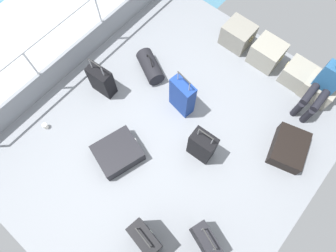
{
  "coord_description": "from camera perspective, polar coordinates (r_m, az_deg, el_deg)",
  "views": [
    {
      "loc": [
        0.99,
        -1.27,
        4.33
      ],
      "look_at": [
        -0.1,
        0.01,
        0.25
      ],
      "focal_mm": 30.84,
      "sensor_mm": 36.0,
      "label": 1
    }
  ],
  "objects": [
    {
      "name": "suitcase_5",
      "position": [
        4.86,
        -12.97,
        8.71
      ],
      "size": [
        0.41,
        0.24,
        0.78
      ],
      "color": "black",
      "rests_on": "ground_plane"
    },
    {
      "name": "suitcase_7",
      "position": [
        4.27,
        6.74,
        -3.91
      ],
      "size": [
        0.38,
        0.25,
        0.81
      ],
      "color": "black",
      "rests_on": "ground_plane"
    },
    {
      "name": "suitcase_0",
      "position": [
        4.79,
        22.75,
        -4.06
      ],
      "size": [
        0.63,
        0.75,
        0.25
      ],
      "color": "black",
      "rests_on": "ground_plane"
    },
    {
      "name": "suitcase_6",
      "position": [
        4.52,
        2.82,
        5.9
      ],
      "size": [
        0.43,
        0.26,
        0.91
      ],
      "color": "navy",
      "rests_on": "ground_plane"
    },
    {
      "name": "cargo_crate_3",
      "position": [
        5.39,
        27.73,
        6.48
      ],
      "size": [
        0.53,
        0.42,
        0.35
      ],
      "color": "#9E9989",
      "rests_on": "ground_plane"
    },
    {
      "name": "passenger_seated",
      "position": [
        5.0,
        28.65,
        7.16
      ],
      "size": [
        0.34,
        0.66,
        1.05
      ],
      "color": "#26598C",
      "rests_on": "ground_plane"
    },
    {
      "name": "paper_cup",
      "position": [
        5.03,
        -23.08,
        0.0
      ],
      "size": [
        0.08,
        0.08,
        0.1
      ],
      "primitive_type": "cylinder",
      "color": "white",
      "rests_on": "ground_plane"
    },
    {
      "name": "suitcase_1",
      "position": [
        4.47,
        -9.88,
        -5.24
      ],
      "size": [
        0.73,
        0.78,
        0.24
      ],
      "color": "black",
      "rests_on": "ground_plane"
    },
    {
      "name": "duffel_bag",
      "position": [
        5.06,
        -3.54,
        11.67
      ],
      "size": [
        0.66,
        0.52,
        0.42
      ],
      "color": "black",
      "rests_on": "ground_plane"
    },
    {
      "name": "railing_port",
      "position": [
        4.92,
        -19.72,
        16.92
      ],
      "size": [
        0.04,
        4.2,
        1.02
      ],
      "color": "silver",
      "rests_on": "ground_plane"
    },
    {
      "name": "suitcase_2",
      "position": [
        4.1,
        7.31,
        -21.38
      ],
      "size": [
        0.47,
        0.32,
        0.71
      ],
      "color": "black",
      "rests_on": "ground_plane"
    },
    {
      "name": "cargo_crate_2",
      "position": [
        5.4,
        24.72,
        8.94
      ],
      "size": [
        0.6,
        0.43,
        0.34
      ],
      "color": "gray",
      "rests_on": "ground_plane"
    },
    {
      "name": "gunwale_port",
      "position": [
        5.33,
        -17.8,
        13.22
      ],
      "size": [
        0.06,
        5.2,
        0.45
      ],
      "primitive_type": "cube",
      "color": "gray",
      "rests_on": "ground_plane"
    },
    {
      "name": "cargo_crate_1",
      "position": [
        5.41,
        18.95,
        13.45
      ],
      "size": [
        0.53,
        0.46,
        0.41
      ],
      "color": "gray",
      "rests_on": "ground_plane"
    },
    {
      "name": "sea_wake",
      "position": [
        6.67,
        -24.72,
        16.19
      ],
      "size": [
        12.0,
        12.0,
        0.01
      ],
      "color": "teal",
      "rests_on": "ground_plane"
    },
    {
      "name": "suitcase_3",
      "position": [
        4.04,
        -4.53,
        -21.25
      ],
      "size": [
        0.47,
        0.29,
        0.71
      ],
      "color": "black",
      "rests_on": "ground_plane"
    },
    {
      "name": "ground_plane",
      "position": [
        4.65,
        0.84,
        -2.16
      ],
      "size": [
        4.4,
        5.2,
        0.06
      ],
      "primitive_type": "cube",
      "color": "gray"
    },
    {
      "name": "cargo_crate_0",
      "position": [
        5.52,
        13.61,
        17.11
      ],
      "size": [
        0.53,
        0.45,
        0.41
      ],
      "color": "gray",
      "rests_on": "ground_plane"
    }
  ]
}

